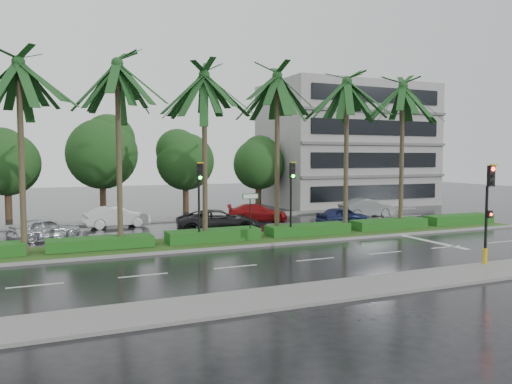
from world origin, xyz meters
name	(u,v)px	position (x,y,z in m)	size (l,w,h in m)	color
ground	(270,243)	(0.00, 0.00, 0.00)	(120.00, 120.00, 0.00)	black
near_sidewalk	(386,284)	(0.00, -10.20, 0.06)	(40.00, 2.40, 0.12)	slate
far_sidewalk	(205,218)	(0.00, 12.00, 0.06)	(40.00, 2.00, 0.12)	slate
median	(263,239)	(0.00, 1.00, 0.08)	(36.00, 4.00, 0.15)	gray
hedge	(263,232)	(0.00, 1.00, 0.45)	(35.20, 1.40, 0.60)	#164D18
lane_markings	(321,240)	(3.04, -0.43, 0.01)	(34.00, 13.06, 0.01)	silver
palm_row	(242,87)	(-1.25, 1.02, 8.67)	(26.30, 4.20, 10.14)	#3D3523
signal_near	(488,210)	(6.00, -9.39, 2.50)	(0.34, 0.45, 4.36)	black
signal_median_left	(199,191)	(-4.00, 0.30, 3.00)	(0.34, 0.42, 4.36)	black
signal_median_right	(292,188)	(1.50, 0.30, 3.00)	(0.34, 0.42, 4.36)	black
street_sign	(250,205)	(-1.00, 0.48, 2.12)	(0.95, 0.09, 2.60)	black
bg_trees	(188,155)	(0.29, 17.59, 4.92)	(33.24, 5.77, 8.33)	#3C301B
building	(346,145)	(17.00, 18.00, 6.00)	(16.00, 10.00, 12.00)	gray
car_silver	(46,229)	(-11.50, 5.93, 0.66)	(3.85, 1.55, 1.31)	silver
car_white	(117,217)	(-7.00, 9.76, 0.72)	(4.35, 1.52, 1.43)	silver
car_darkgrey	(219,221)	(-1.47, 4.44, 0.74)	(5.34, 2.46, 1.48)	black
car_red	(257,213)	(3.03, 8.72, 0.65)	(4.47, 1.82, 1.30)	maroon
car_blue	(343,216)	(7.74, 4.50, 0.65)	(3.80, 1.53, 1.29)	#19224D
car_grey	(366,208)	(12.24, 7.92, 0.73)	(4.44, 1.55, 1.46)	slate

